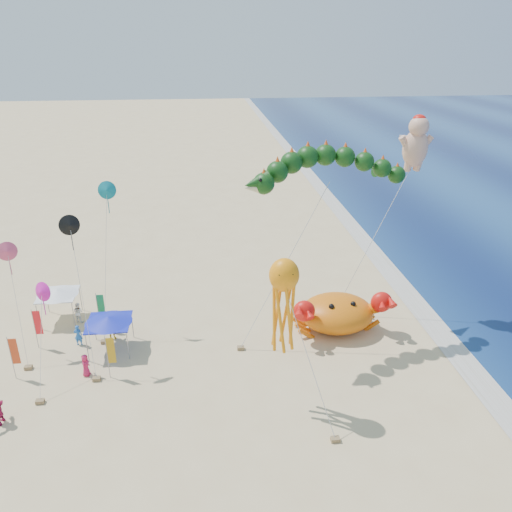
{
  "coord_description": "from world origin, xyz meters",
  "views": [
    {
      "loc": [
        -5.56,
        -30.08,
        20.72
      ],
      "look_at": [
        -2.0,
        2.0,
        6.5
      ],
      "focal_mm": 35.0,
      "sensor_mm": 36.0,
      "label": 1
    }
  ],
  "objects_px": {
    "octopus_kite": "(284,298)",
    "canopy_white": "(57,292)",
    "crab_inflatable": "(337,312)",
    "dragon_kite": "(328,173)",
    "cherub_kite": "(416,142)",
    "canopy_blue": "(108,320)"
  },
  "relations": [
    {
      "from": "crab_inflatable",
      "to": "cherub_kite",
      "type": "xyz_separation_m",
      "value": [
        5.94,
        3.18,
        12.14
      ]
    },
    {
      "from": "canopy_blue",
      "to": "canopy_white",
      "type": "relative_size",
      "value": 1.04
    },
    {
      "from": "crab_inflatable",
      "to": "canopy_blue",
      "type": "relative_size",
      "value": 2.33
    },
    {
      "from": "crab_inflatable",
      "to": "canopy_white",
      "type": "relative_size",
      "value": 2.42
    },
    {
      "from": "octopus_kite",
      "to": "canopy_white",
      "type": "distance_m",
      "value": 20.34
    },
    {
      "from": "dragon_kite",
      "to": "canopy_white",
      "type": "bearing_deg",
      "value": 168.24
    },
    {
      "from": "canopy_white",
      "to": "dragon_kite",
      "type": "bearing_deg",
      "value": -11.76
    },
    {
      "from": "crab_inflatable",
      "to": "canopy_white",
      "type": "bearing_deg",
      "value": 169.82
    },
    {
      "from": "canopy_blue",
      "to": "dragon_kite",
      "type": "bearing_deg",
      "value": 2.01
    },
    {
      "from": "cherub_kite",
      "to": "crab_inflatable",
      "type": "bearing_deg",
      "value": -151.86
    },
    {
      "from": "cherub_kite",
      "to": "octopus_kite",
      "type": "relative_size",
      "value": 1.61
    },
    {
      "from": "dragon_kite",
      "to": "octopus_kite",
      "type": "height_order",
      "value": "dragon_kite"
    },
    {
      "from": "crab_inflatable",
      "to": "canopy_white",
      "type": "distance_m",
      "value": 21.8
    },
    {
      "from": "crab_inflatable",
      "to": "octopus_kite",
      "type": "xyz_separation_m",
      "value": [
        -5.53,
        -7.87,
        5.83
      ]
    },
    {
      "from": "octopus_kite",
      "to": "canopy_white",
      "type": "height_order",
      "value": "octopus_kite"
    },
    {
      "from": "crab_inflatable",
      "to": "cherub_kite",
      "type": "height_order",
      "value": "cherub_kite"
    },
    {
      "from": "crab_inflatable",
      "to": "dragon_kite",
      "type": "relative_size",
      "value": 0.56
    },
    {
      "from": "cherub_kite",
      "to": "octopus_kite",
      "type": "xyz_separation_m",
      "value": [
        -11.47,
        -11.05,
        -6.31
      ]
    },
    {
      "from": "dragon_kite",
      "to": "canopy_blue",
      "type": "xyz_separation_m",
      "value": [
        -15.32,
        -0.54,
        -9.95
      ]
    },
    {
      "from": "crab_inflatable",
      "to": "octopus_kite",
      "type": "height_order",
      "value": "octopus_kite"
    },
    {
      "from": "cherub_kite",
      "to": "canopy_white",
      "type": "bearing_deg",
      "value": 178.6
    },
    {
      "from": "crab_inflatable",
      "to": "cherub_kite",
      "type": "relative_size",
      "value": 0.49
    }
  ]
}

